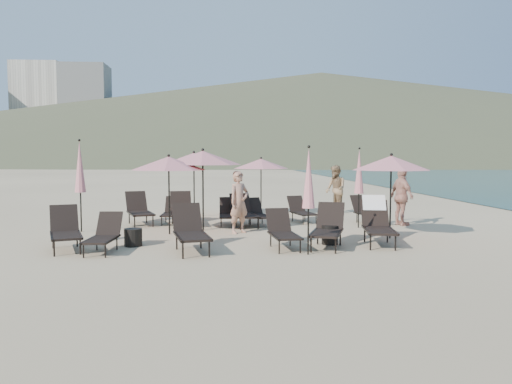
{
  "coord_description": "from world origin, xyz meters",
  "views": [
    {
      "loc": [
        -1.72,
        -12.02,
        2.19
      ],
      "look_at": [
        -0.68,
        3.5,
        1.1
      ],
      "focal_mm": 35.0,
      "sensor_mm": 36.0,
      "label": 1
    }
  ],
  "objects": [
    {
      "name": "lounger_4",
      "position": [
        0.83,
        -0.1,
        0.48
      ],
      "size": [
        1.22,
        1.92,
        1.03
      ],
      "rotation": [
        0.0,
        0.0,
        -0.33
      ],
      "color": "black",
      "rests_on": "ground"
    },
    {
      "name": "hotel_skyline",
      "position": [
        -93.62,
        271.21,
        24.18
      ],
      "size": [
        109.0,
        82.0,
        55.0
      ],
      "color": "beige",
      "rests_on": "ground"
    },
    {
      "name": "volcanic_headland",
      "position": [
        71.37,
        302.62,
        26.49
      ],
      "size": [
        690.0,
        690.0,
        55.0
      ],
      "color": "brown",
      "rests_on": "ground"
    },
    {
      "name": "lounger_3",
      "position": [
        -0.28,
        -0.17,
        0.42
      ],
      "size": [
        0.75,
        1.62,
        0.9
      ],
      "rotation": [
        0.0,
        0.0,
        0.1
      ],
      "color": "black",
      "rests_on": "ground"
    },
    {
      "name": "side_table_0",
      "position": [
        -3.93,
        0.31,
        0.22
      ],
      "size": [
        0.44,
        0.44,
        0.44
      ],
      "primitive_type": "cylinder",
      "color": "black",
      "rests_on": "ground"
    },
    {
      "name": "lounger_2",
      "position": [
        -2.48,
        -0.43,
        0.49
      ],
      "size": [
        1.06,
        1.94,
        1.06
      ],
      "rotation": [
        0.0,
        0.0,
        0.21
      ],
      "color": "black",
      "rests_on": "ground"
    },
    {
      "name": "lounger_10",
      "position": [
        0.93,
        4.62,
        0.4
      ],
      "size": [
        0.9,
        1.56,
        0.85
      ],
      "rotation": [
        0.0,
        0.0,
        0.24
      ],
      "color": "black",
      "rests_on": "ground"
    },
    {
      "name": "lounger_6",
      "position": [
        -4.45,
        4.4,
        0.48
      ],
      "size": [
        1.23,
        1.93,
        1.04
      ],
      "rotation": [
        0.0,
        0.0,
        0.33
      ],
      "color": "black",
      "rests_on": "ground"
    },
    {
      "name": "beachgoer_c",
      "position": [
        4.0,
        3.54,
        0.93
      ],
      "size": [
        0.72,
        1.17,
        1.86
      ],
      "primitive_type": "imported",
      "rotation": [
        0.0,
        0.0,
        1.83
      ],
      "color": "tan",
      "rests_on": "ground"
    },
    {
      "name": "umbrella_closed_2",
      "position": [
        -5.87,
        2.8,
        1.89
      ],
      "size": [
        0.32,
        0.32,
        2.72
      ],
      "color": "black",
      "rests_on": "ground"
    },
    {
      "name": "umbrella_open_4",
      "position": [
        -0.3,
        6.52,
        1.94
      ],
      "size": [
        2.04,
        2.04,
        2.2
      ],
      "color": "black",
      "rests_on": "ground"
    },
    {
      "name": "lounger_1",
      "position": [
        -4.47,
        -0.39,
        0.41
      ],
      "size": [
        0.66,
        1.54,
        0.87
      ],
      "rotation": [
        0.0,
        0.0,
        -0.06
      ],
      "color": "black",
      "rests_on": "ground"
    },
    {
      "name": "beachgoer_b",
      "position": [
        2.66,
        7.09,
        0.94
      ],
      "size": [
        0.91,
        1.06,
        1.88
      ],
      "primitive_type": "imported",
      "rotation": [
        0.0,
        0.0,
        -1.32
      ],
      "color": "#94714C",
      "rests_on": "ground"
    },
    {
      "name": "lounger_13",
      "position": [
        -3.05,
        4.1,
        0.49
      ],
      "size": [
        0.93,
        1.9,
        1.05
      ],
      "rotation": [
        0.0,
        0.0,
        0.13
      ],
      "color": "black",
      "rests_on": "ground"
    },
    {
      "name": "ground",
      "position": [
        0.0,
        0.0,
        0.0
      ],
      "size": [
        800.0,
        800.0,
        0.0
      ],
      "primitive_type": "plane",
      "color": "#D6BA8C",
      "rests_on": "ground"
    },
    {
      "name": "lounger_9",
      "position": [
        -1.06,
        3.72,
        0.47
      ],
      "size": [
        0.94,
        1.82,
        1.0
      ],
      "rotation": [
        0.0,
        0.0,
        0.17
      ],
      "color": "black",
      "rests_on": "ground"
    },
    {
      "name": "lounger_11",
      "position": [
        3.04,
        4.11,
        0.42
      ],
      "size": [
        0.89,
        1.65,
        0.9
      ],
      "rotation": [
        0.0,
        0.0,
        0.2
      ],
      "color": "black",
      "rests_on": "ground"
    },
    {
      "name": "umbrella_open_1",
      "position": [
        -2.31,
        2.84,
        2.17
      ],
      "size": [
        2.28,
        2.28,
        2.45
      ],
      "color": "black",
      "rests_on": "ground"
    },
    {
      "name": "umbrella_closed_0",
      "position": [
        0.19,
        -1.04,
        1.71
      ],
      "size": [
        0.29,
        0.29,
        2.45
      ],
      "color": "black",
      "rests_on": "ground"
    },
    {
      "name": "beachgoer_a",
      "position": [
        -1.25,
        2.25,
        0.9
      ],
      "size": [
        0.78,
        0.74,
        1.79
      ],
      "primitive_type": "imported",
      "rotation": [
        0.0,
        0.0,
        0.66
      ],
      "color": "tan",
      "rests_on": "ground"
    },
    {
      "name": "umbrella_open_3",
      "position": [
        -2.77,
        6.19,
        2.14
      ],
      "size": [
        2.25,
        2.25,
        2.42
      ],
      "color": "black",
      "rests_on": "ground"
    },
    {
      "name": "umbrella_open_0",
      "position": [
        -3.24,
        2.2,
        2.01
      ],
      "size": [
        2.12,
        2.12,
        2.28
      ],
      "color": "black",
      "rests_on": "ground"
    },
    {
      "name": "lounger_0",
      "position": [
        -5.46,
        -0.02,
        0.47
      ],
      "size": [
        1.21,
        1.87,
        1.01
      ],
      "rotation": [
        0.0,
        0.0,
        0.34
      ],
      "color": "black",
      "rests_on": "ground"
    },
    {
      "name": "umbrella_open_2",
      "position": [
        2.78,
        1.06,
        2.03
      ],
      "size": [
        2.14,
        2.14,
        2.3
      ],
      "color": "black",
      "rests_on": "ground"
    },
    {
      "name": "lounger_12",
      "position": [
        -0.59,
        3.96,
        0.39
      ],
      "size": [
        0.94,
        1.56,
        0.84
      ],
      "rotation": [
        0.0,
        0.0,
        0.28
      ],
      "color": "black",
      "rests_on": "ground"
    },
    {
      "name": "lounger_7",
      "position": [
        -3.42,
        4.59,
        0.4
      ],
      "size": [
        0.61,
        1.5,
        0.86
      ],
      "rotation": [
        0.0,
        0.0,
        -0.03
      ],
      "color": "black",
      "rests_on": "ground"
    },
    {
      "name": "side_table_1",
      "position": [
        0.96,
        0.24,
        0.24
      ],
      "size": [
        0.41,
        0.41,
        0.47
      ],
      "primitive_type": "cylinder",
      "color": "black",
      "rests_on": "ground"
    },
    {
      "name": "lounger_8",
      "position": [
        -1.55,
        4.01,
        0.4
      ],
      "size": [
        0.59,
        1.49,
        0.86
      ],
      "rotation": [
        0.0,
        0.0,
        0.01
      ],
      "color": "black",
      "rests_on": "ground"
    },
    {
      "name": "umbrella_closed_1",
      "position": [
        2.47,
        3.08,
        1.73
      ],
      "size": [
        0.29,
        0.29,
        2.49
      ],
      "color": "black",
      "rests_on": "ground"
    },
    {
      "name": "lounger_5",
      "position": [
        2.19,
        0.29,
        0.56
      ],
      "size": [
        0.99,
        1.98,
        1.18
      ],
      "rotation": [
        0.0,
        0.0,
        -0.16
      ],
      "color": "black",
      "rests_on": "ground"
    }
  ]
}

